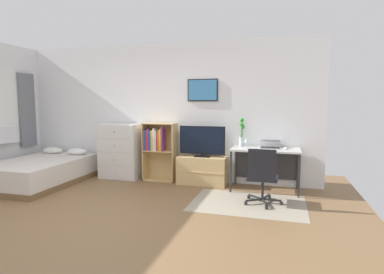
{
  "coord_description": "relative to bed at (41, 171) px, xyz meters",
  "views": [
    {
      "loc": [
        2.31,
        -3.37,
        1.51
      ],
      "look_at": [
        0.88,
        1.5,
        0.96
      ],
      "focal_mm": 28.89,
      "sensor_mm": 36.0,
      "label": 1
    }
  ],
  "objects": [
    {
      "name": "bed",
      "position": [
        0.0,
        0.0,
        0.0
      ],
      "size": [
        1.43,
        2.04,
        0.58
      ],
      "rotation": [
        0.0,
        0.0,
        0.03
      ],
      "color": "brown",
      "rests_on": "ground_plane"
    },
    {
      "name": "bamboo_vase",
      "position": [
        3.7,
        0.91,
        0.75
      ],
      "size": [
        0.1,
        0.1,
        0.51
      ],
      "color": "silver",
      "rests_on": "desk"
    },
    {
      "name": "bookshelf",
      "position": [
        2.06,
        0.85,
        0.45
      ],
      "size": [
        0.64,
        0.3,
        1.14
      ],
      "color": "tan",
      "rests_on": "ground_plane"
    },
    {
      "name": "tv_stand",
      "position": [
        2.98,
        0.8,
        0.03
      ],
      "size": [
        0.92,
        0.41,
        0.52
      ],
      "color": "tan",
      "rests_on": "ground_plane"
    },
    {
      "name": "office_chair",
      "position": [
        4.14,
        -0.14,
        0.23
      ],
      "size": [
        0.56,
        0.58,
        0.86
      ],
      "rotation": [
        0.0,
        0.0,
        -0.03
      ],
      "color": "#232326",
      "rests_on": "ground_plane"
    },
    {
      "name": "wall_back_with_posters",
      "position": [
        2.1,
        1.06,
        1.12
      ],
      "size": [
        6.12,
        0.09,
        2.7
      ],
      "color": "white",
      "rests_on": "ground_plane"
    },
    {
      "name": "television",
      "position": [
        2.98,
        0.78,
        0.58
      ],
      "size": [
        0.87,
        0.16,
        0.58
      ],
      "color": "black",
      "rests_on": "tv_stand"
    },
    {
      "name": "area_rug",
      "position": [
        3.94,
        -0.12,
        -0.23
      ],
      "size": [
        1.7,
        1.2,
        0.01
      ],
      "primitive_type": "cube",
      "color": "#9E937F",
      "rests_on": "ground_plane"
    },
    {
      "name": "computer_mouse",
      "position": [
        4.47,
        0.71,
        0.52
      ],
      "size": [
        0.06,
        0.1,
        0.03
      ],
      "primitive_type": "ellipsoid",
      "color": "silver",
      "rests_on": "desk"
    },
    {
      "name": "dresser",
      "position": [
        1.27,
        0.79,
        0.32
      ],
      "size": [
        0.81,
        0.46,
        1.11
      ],
      "color": "silver",
      "rests_on": "ground_plane"
    },
    {
      "name": "laptop",
      "position": [
        4.21,
        0.81,
        0.57
      ],
      "size": [
        0.35,
        0.38,
        0.15
      ],
      "rotation": [
        0.0,
        0.0,
        0.03
      ],
      "color": "#B7B7BC",
      "rests_on": "desk"
    },
    {
      "name": "desk",
      "position": [
        4.14,
        0.77,
        0.38
      ],
      "size": [
        1.17,
        0.62,
        0.74
      ],
      "color": "silver",
      "rests_on": "ground_plane"
    },
    {
      "name": "wine_glass",
      "position": [
        3.82,
        0.61,
        0.64
      ],
      "size": [
        0.07,
        0.07,
        0.18
      ],
      "color": "silver",
      "rests_on": "desk"
    },
    {
      "name": "ground_plane",
      "position": [
        2.09,
        -1.37,
        -0.23
      ],
      "size": [
        7.2,
        7.2,
        0.0
      ],
      "primitive_type": "plane",
      "color": "brown"
    }
  ]
}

